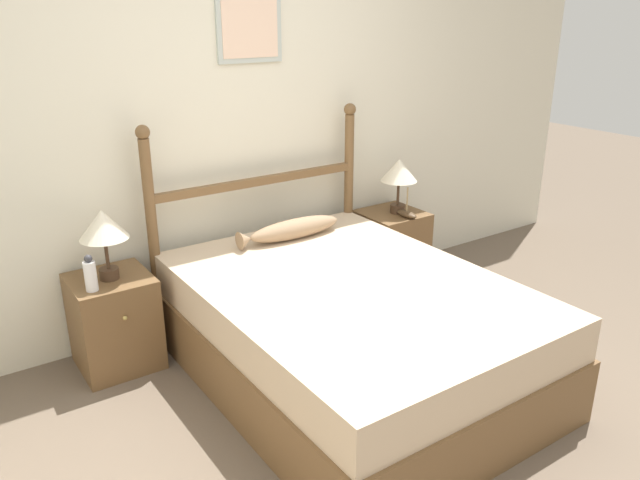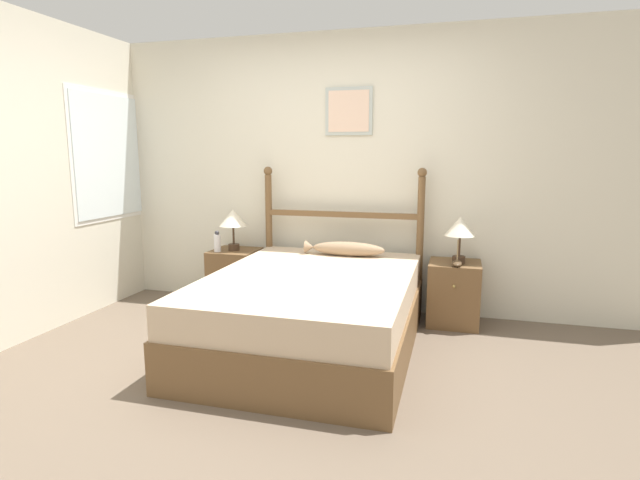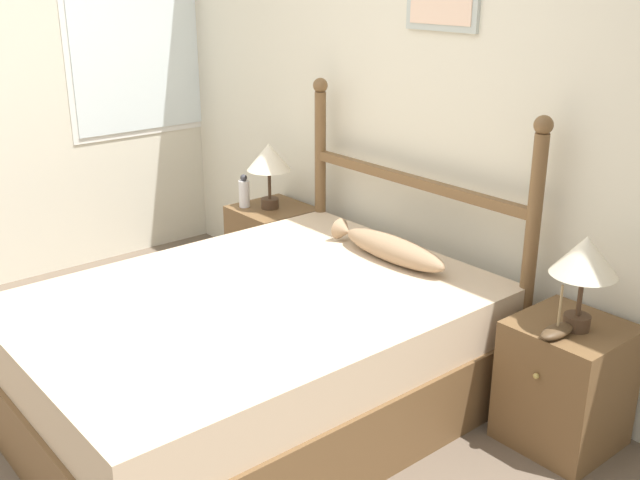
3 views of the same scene
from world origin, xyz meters
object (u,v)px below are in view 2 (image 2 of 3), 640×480
Objects in this scene: table_lamp_left at (233,220)px; table_lamp_right at (460,228)px; model_boat at (457,263)px; nightstand_left at (235,278)px; nightstand_right at (454,293)px; bottle at (217,242)px; bed at (311,312)px; fish_pillow at (345,249)px.

table_lamp_right is (2.08, -0.01, 0.00)m from table_lamp_left.
model_boat is at bearing -3.32° from table_lamp_left.
nightstand_left and nightstand_right have the same top height.
bottle is (-0.12, -0.10, -0.21)m from table_lamp_left.
model_boat is (2.07, -0.12, -0.27)m from table_lamp_left.
bottle is at bearing -140.27° from table_lamp_left.
bed reaches higher than nightstand_left.
nightstand_left is 1.38× the size of table_lamp_right.
model_boat reaches higher than bottle.
nightstand_left is at bearing 173.97° from fish_pillow.
table_lamp_left is 0.55× the size of fish_pillow.
bed is 3.71× the size of nightstand_right.
nightstand_left is 0.76× the size of fish_pillow.
fish_pillow reaches higher than nightstand_left.
table_lamp_right is at bearing -0.60° from nightstand_left.
bottle is at bearing -176.92° from nightstand_right.
bottle is at bearing 147.02° from bed.
table_lamp_left is (0.00, -0.02, 0.57)m from nightstand_left.
fish_pillow is (-0.93, -0.12, 0.36)m from nightstand_right.
model_boat is 0.30× the size of fish_pillow.
table_lamp_right is (1.05, 0.84, 0.56)m from bed.
model_boat reaches higher than nightstand_right.
fish_pillow is at bearing 82.99° from bed.
bottle is at bearing 179.94° from fish_pillow.
nightstand_left is 2.05m from nightstand_right.
table_lamp_right is 0.55× the size of fish_pillow.
fish_pillow is at bearing -6.03° from nightstand_left.
bed is 1.41m from bottle.
table_lamp_left reaches higher than nightstand_right.
table_lamp_left is at bearing -86.67° from nightstand_left.
table_lamp_left reaches higher than nightstand_left.
table_lamp_left is 1.82× the size of model_boat.
nightstand_left is 1.38× the size of table_lamp_left.
bottle is 1.24m from fish_pillow.
bottle is (-2.17, -0.12, 0.36)m from nightstand_right.
model_boat is 0.95m from fish_pillow.
nightstand_right is at bearing 3.08° from bottle.
nightstand_left is at bearing 140.01° from bed.
model_boat is at bearing -3.75° from nightstand_left.
table_lamp_left reaches higher than model_boat.
model_boat reaches higher than bed.
fish_pillow is (-0.96, -0.10, -0.21)m from table_lamp_right.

